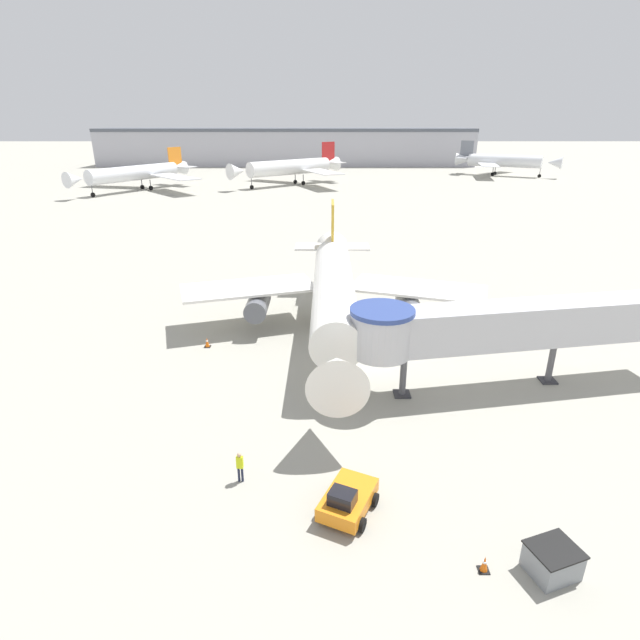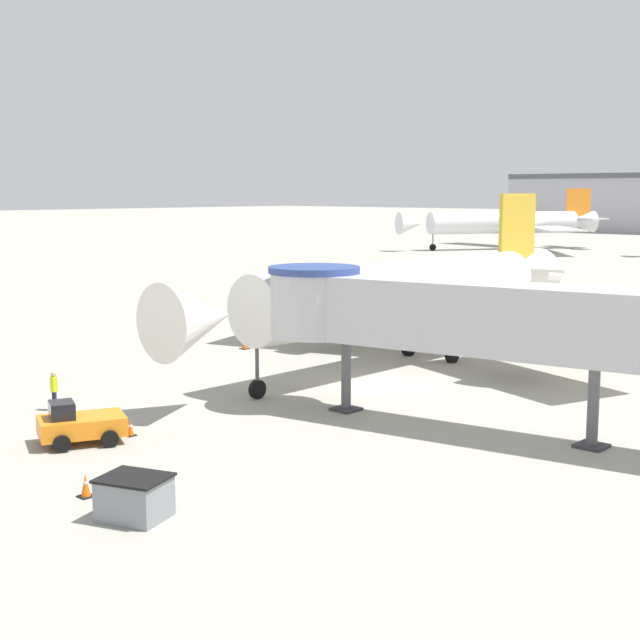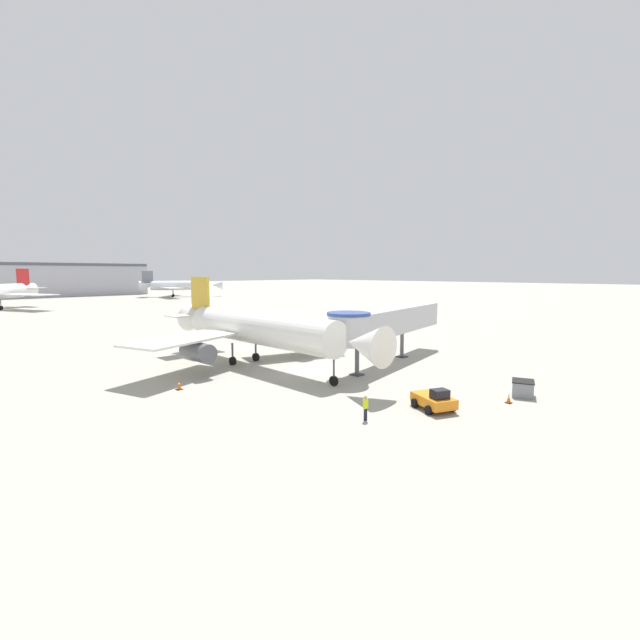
% 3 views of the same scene
% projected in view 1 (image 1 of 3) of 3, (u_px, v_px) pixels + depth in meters
% --- Properties ---
extents(ground_plane, '(800.00, 800.00, 0.00)m').
position_uv_depth(ground_plane, '(367.00, 360.00, 38.47)').
color(ground_plane, '#9E9B8E').
extents(main_airplane, '(27.39, 31.31, 9.49)m').
position_uv_depth(main_airplane, '(333.00, 289.00, 41.91)').
color(main_airplane, white).
rests_on(main_airplane, ground_plane).
extents(jet_bridge, '(22.74, 6.94, 6.33)m').
position_uv_depth(jet_bridge, '(496.00, 325.00, 32.97)').
color(jet_bridge, '#B7B7BC').
rests_on(jet_bridge, ground_plane).
extents(pushback_tug_orange, '(3.14, 3.74, 1.68)m').
position_uv_depth(pushback_tug_orange, '(347.00, 500.00, 23.39)').
color(pushback_tug_orange, orange).
rests_on(pushback_tug_orange, ground_plane).
extents(service_container_gray, '(2.40, 2.22, 1.29)m').
position_uv_depth(service_container_gray, '(552.00, 560.00, 20.28)').
color(service_container_gray, gray).
rests_on(service_container_gray, ground_plane).
extents(traffic_cone_apron_front, '(0.45, 0.45, 0.75)m').
position_uv_depth(traffic_cone_apron_front, '(484.00, 564.00, 20.46)').
color(traffic_cone_apron_front, black).
rests_on(traffic_cone_apron_front, ground_plane).
extents(traffic_cone_port_wing, '(0.51, 0.51, 0.84)m').
position_uv_depth(traffic_cone_port_wing, '(206.00, 342.00, 40.60)').
color(traffic_cone_port_wing, black).
rests_on(traffic_cone_port_wing, ground_plane).
extents(traffic_cone_near_nose, '(0.38, 0.38, 0.63)m').
position_uv_depth(traffic_cone_near_nose, '(357.00, 479.00, 25.33)').
color(traffic_cone_near_nose, black).
rests_on(traffic_cone_near_nose, ground_plane).
extents(ground_crew_marshaller, '(0.35, 0.23, 1.75)m').
position_uv_depth(ground_crew_marshaller, '(239.00, 465.00, 25.28)').
color(ground_crew_marshaller, '#1E2338').
rests_on(ground_crew_marshaller, ground_plane).
extents(background_jet_red_tail, '(31.78, 30.33, 11.11)m').
position_uv_depth(background_jet_red_tail, '(291.00, 167.00, 137.87)').
color(background_jet_red_tail, white).
rests_on(background_jet_red_tail, ground_plane).
extents(background_jet_orange_tail, '(35.39, 33.90, 10.13)m').
position_uv_depth(background_jet_orange_tail, '(136.00, 173.00, 127.31)').
color(background_jet_orange_tail, silver).
rests_on(background_jet_orange_tail, ground_plane).
extents(background_jet_gray_tail, '(30.81, 30.62, 10.62)m').
position_uv_depth(background_jet_gray_tail, '(501.00, 161.00, 161.01)').
color(background_jet_gray_tail, silver).
rests_on(background_jet_gray_tail, ground_plane).
extents(terminal_building, '(145.25, 21.89, 13.88)m').
position_uv_depth(terminal_building, '(286.00, 147.00, 198.06)').
color(terminal_building, '#A8A8B2').
rests_on(terminal_building, ground_plane).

